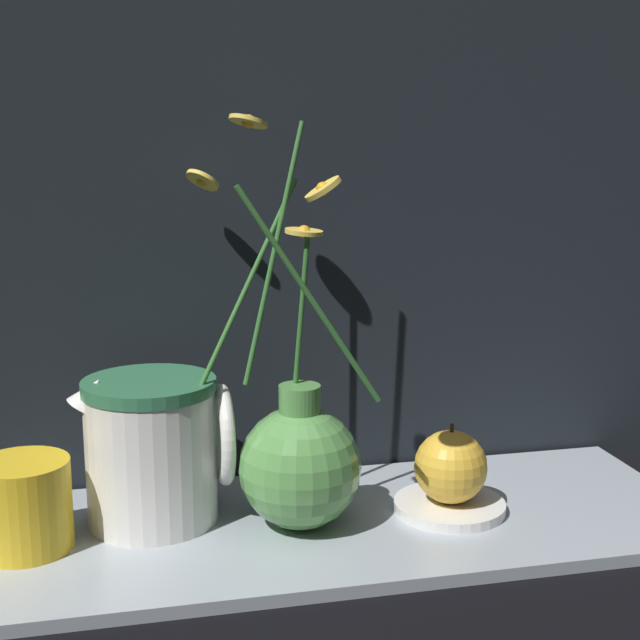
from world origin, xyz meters
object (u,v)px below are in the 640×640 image
at_px(ceramic_pitcher, 154,444).
at_px(orange_fruit, 451,467).
at_px(vase_with_flowers, 299,459).
at_px(yellow_mug, 21,507).

height_order(ceramic_pitcher, orange_fruit, ceramic_pitcher).
distance_m(vase_with_flowers, yellow_mug, 0.25).
distance_m(vase_with_flowers, orange_fruit, 0.15).
bearing_deg(orange_fruit, yellow_mug, 179.74).
relative_size(yellow_mug, orange_fruit, 1.17).
bearing_deg(orange_fruit, ceramic_pitcher, 171.26).
xyz_separation_m(vase_with_flowers, ceramic_pitcher, (-0.13, 0.04, 0.01)).
bearing_deg(vase_with_flowers, orange_fruit, -0.35).
height_order(yellow_mug, ceramic_pitcher, ceramic_pitcher).
bearing_deg(ceramic_pitcher, yellow_mug, -160.74).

